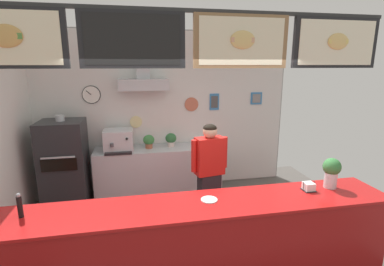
{
  "coord_description": "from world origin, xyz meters",
  "views": [
    {
      "loc": [
        -0.58,
        -3.09,
        2.45
      ],
      "look_at": [
        0.19,
        0.81,
        1.51
      ],
      "focal_mm": 27.34,
      "sensor_mm": 36.0,
      "label": 1
    }
  ],
  "objects_px": {
    "pizza_oven": "(65,165)",
    "condiment_plate": "(209,200)",
    "shop_worker": "(209,172)",
    "pepper_grinder": "(20,205)",
    "potted_rosemary": "(149,141)",
    "basil_vase": "(331,172)",
    "napkin_holder": "(309,187)",
    "espresso_machine": "(119,140)",
    "potted_sage": "(171,139)"
  },
  "relations": [
    {
      "from": "shop_worker",
      "to": "basil_vase",
      "type": "xyz_separation_m",
      "value": [
        1.21,
        -1.09,
        0.32
      ]
    },
    {
      "from": "potted_rosemary",
      "to": "shop_worker",
      "type": "bearing_deg",
      "value": -58.49
    },
    {
      "from": "pizza_oven",
      "to": "espresso_machine",
      "type": "bearing_deg",
      "value": 11.91
    },
    {
      "from": "pizza_oven",
      "to": "basil_vase",
      "type": "bearing_deg",
      "value": -32.15
    },
    {
      "from": "napkin_holder",
      "to": "basil_vase",
      "type": "xyz_separation_m",
      "value": [
        0.3,
        0.03,
        0.15
      ]
    },
    {
      "from": "shop_worker",
      "to": "espresso_machine",
      "type": "bearing_deg",
      "value": -54.19
    },
    {
      "from": "espresso_machine",
      "to": "napkin_holder",
      "type": "bearing_deg",
      "value": -46.7
    },
    {
      "from": "potted_sage",
      "to": "basil_vase",
      "type": "distance_m",
      "value": 2.93
    },
    {
      "from": "shop_worker",
      "to": "pepper_grinder",
      "type": "xyz_separation_m",
      "value": [
        -2.18,
        -1.14,
        0.25
      ]
    },
    {
      "from": "basil_vase",
      "to": "pepper_grinder",
      "type": "xyz_separation_m",
      "value": [
        -3.39,
        -0.05,
        -0.07
      ]
    },
    {
      "from": "pizza_oven",
      "to": "condiment_plate",
      "type": "distance_m",
      "value": 3.0
    },
    {
      "from": "napkin_holder",
      "to": "pepper_grinder",
      "type": "relative_size",
      "value": 0.57
    },
    {
      "from": "condiment_plate",
      "to": "pepper_grinder",
      "type": "relative_size",
      "value": 0.72
    },
    {
      "from": "potted_rosemary",
      "to": "condiment_plate",
      "type": "bearing_deg",
      "value": -78.11
    },
    {
      "from": "shop_worker",
      "to": "potted_sage",
      "type": "relative_size",
      "value": 6.15
    },
    {
      "from": "basil_vase",
      "to": "potted_sage",
      "type": "bearing_deg",
      "value": 123.5
    },
    {
      "from": "pizza_oven",
      "to": "pepper_grinder",
      "type": "bearing_deg",
      "value": -87.62
    },
    {
      "from": "pizza_oven",
      "to": "pepper_grinder",
      "type": "distance_m",
      "value": 2.27
    },
    {
      "from": "espresso_machine",
      "to": "basil_vase",
      "type": "height_order",
      "value": "basil_vase"
    },
    {
      "from": "potted_rosemary",
      "to": "basil_vase",
      "type": "relative_size",
      "value": 0.7
    },
    {
      "from": "pizza_oven",
      "to": "basil_vase",
      "type": "xyz_separation_m",
      "value": [
        3.49,
        -2.19,
        0.43
      ]
    },
    {
      "from": "potted_sage",
      "to": "potted_rosemary",
      "type": "xyz_separation_m",
      "value": [
        -0.42,
        -0.02,
        -0.01
      ]
    },
    {
      "from": "napkin_holder",
      "to": "pepper_grinder",
      "type": "height_order",
      "value": "pepper_grinder"
    },
    {
      "from": "shop_worker",
      "to": "condiment_plate",
      "type": "height_order",
      "value": "shop_worker"
    },
    {
      "from": "pizza_oven",
      "to": "pepper_grinder",
      "type": "height_order",
      "value": "pizza_oven"
    },
    {
      "from": "pizza_oven",
      "to": "condiment_plate",
      "type": "xyz_separation_m",
      "value": [
        1.97,
        -2.24,
        0.24
      ]
    },
    {
      "from": "shop_worker",
      "to": "espresso_machine",
      "type": "xyz_separation_m",
      "value": [
        -1.36,
        1.29,
        0.23
      ]
    },
    {
      "from": "pizza_oven",
      "to": "potted_rosemary",
      "type": "bearing_deg",
      "value": 9.28
    },
    {
      "from": "pepper_grinder",
      "to": "shop_worker",
      "type": "bearing_deg",
      "value": 27.54
    },
    {
      "from": "potted_sage",
      "to": "condiment_plate",
      "type": "relative_size",
      "value": 1.46
    },
    {
      "from": "shop_worker",
      "to": "condiment_plate",
      "type": "relative_size",
      "value": 8.95
    },
    {
      "from": "pizza_oven",
      "to": "espresso_machine",
      "type": "xyz_separation_m",
      "value": [
        0.91,
        0.19,
        0.34
      ]
    },
    {
      "from": "potted_rosemary",
      "to": "pepper_grinder",
      "type": "height_order",
      "value": "pepper_grinder"
    },
    {
      "from": "pizza_oven",
      "to": "condiment_plate",
      "type": "height_order",
      "value": "pizza_oven"
    },
    {
      "from": "espresso_machine",
      "to": "potted_sage",
      "type": "xyz_separation_m",
      "value": [
        0.96,
        0.06,
        -0.04
      ]
    },
    {
      "from": "pizza_oven",
      "to": "shop_worker",
      "type": "xyz_separation_m",
      "value": [
        2.27,
        -1.1,
        0.11
      ]
    },
    {
      "from": "pepper_grinder",
      "to": "espresso_machine",
      "type": "bearing_deg",
      "value": 71.47
    },
    {
      "from": "potted_sage",
      "to": "condiment_plate",
      "type": "height_order",
      "value": "potted_sage"
    },
    {
      "from": "napkin_holder",
      "to": "pizza_oven",
      "type": "bearing_deg",
      "value": 145.07
    },
    {
      "from": "napkin_holder",
      "to": "basil_vase",
      "type": "relative_size",
      "value": 0.39
    },
    {
      "from": "potted_sage",
      "to": "napkin_holder",
      "type": "bearing_deg",
      "value": -62.05
    },
    {
      "from": "napkin_holder",
      "to": "pepper_grinder",
      "type": "xyz_separation_m",
      "value": [
        -3.09,
        -0.02,
        0.08
      ]
    },
    {
      "from": "potted_rosemary",
      "to": "basil_vase",
      "type": "height_order",
      "value": "basil_vase"
    },
    {
      "from": "shop_worker",
      "to": "basil_vase",
      "type": "distance_m",
      "value": 1.66
    },
    {
      "from": "shop_worker",
      "to": "potted_sage",
      "type": "distance_m",
      "value": 1.43
    },
    {
      "from": "condiment_plate",
      "to": "napkin_holder",
      "type": "relative_size",
      "value": 1.25
    },
    {
      "from": "condiment_plate",
      "to": "pepper_grinder",
      "type": "height_order",
      "value": "pepper_grinder"
    },
    {
      "from": "pizza_oven",
      "to": "potted_sage",
      "type": "xyz_separation_m",
      "value": [
        1.87,
        0.25,
        0.3
      ]
    },
    {
      "from": "espresso_machine",
      "to": "shop_worker",
      "type": "bearing_deg",
      "value": -43.46
    },
    {
      "from": "potted_rosemary",
      "to": "pepper_grinder",
      "type": "relative_size",
      "value": 1.02
    }
  ]
}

